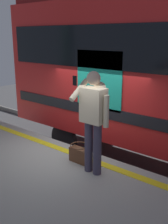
# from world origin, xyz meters

# --- Properties ---
(ground_plane) EXTENTS (24.39, 24.39, 0.00)m
(ground_plane) POSITION_xyz_m (0.00, 0.00, 0.00)
(ground_plane) COLOR #3D3D3F
(safety_line) EXTENTS (12.48, 0.16, 0.01)m
(safety_line) POSITION_xyz_m (0.00, 0.30, 1.03)
(safety_line) COLOR yellow
(safety_line) RESTS_ON platform
(track_rail_near) EXTENTS (16.56, 0.08, 0.16)m
(track_rail_near) POSITION_xyz_m (0.00, -1.41, 0.08)
(track_rail_near) COLOR slate
(track_rail_near) RESTS_ON ground
(track_rail_far) EXTENTS (16.56, 0.08, 0.16)m
(track_rail_far) POSITION_xyz_m (0.00, -2.85, 0.08)
(track_rail_far) COLOR slate
(track_rail_far) RESTS_ON ground
(passenger) EXTENTS (0.57, 0.55, 1.71)m
(passenger) POSITION_xyz_m (-0.95, 0.63, 2.04)
(passenger) COLOR #383347
(passenger) RESTS_ON platform
(handbag) EXTENTS (0.39, 0.36, 0.34)m
(handbag) POSITION_xyz_m (-0.53, 0.49, 1.18)
(handbag) COLOR #59331E
(handbag) RESTS_ON platform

